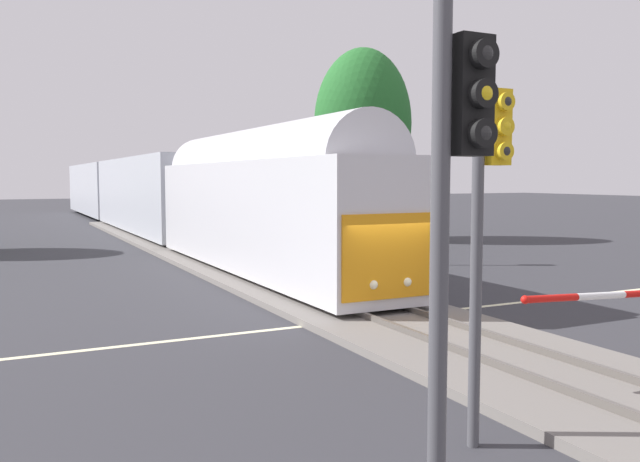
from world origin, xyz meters
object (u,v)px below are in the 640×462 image
(commuter_train, at_px, (148,192))
(oak_far_right, at_px, (363,124))
(traffic_signal_median, at_px, (487,194))
(traffic_signal_far_side, at_px, (398,179))
(traffic_signal_near_left, at_px, (456,202))

(commuter_train, height_order, oak_far_right, oak_far_right)
(commuter_train, height_order, traffic_signal_median, commuter_train)
(commuter_train, relative_size, traffic_signal_far_side, 11.49)
(traffic_signal_far_side, bearing_deg, commuter_train, 107.49)
(traffic_signal_far_side, xyz_separation_m, traffic_signal_median, (-9.19, -16.26, -0.19))
(traffic_signal_near_left, height_order, traffic_signal_median, traffic_signal_near_left)
(traffic_signal_far_side, height_order, traffic_signal_median, traffic_signal_far_side)
(traffic_signal_far_side, height_order, traffic_signal_near_left, traffic_signal_far_side)
(commuter_train, bearing_deg, traffic_signal_near_left, -97.97)
(traffic_signal_median, distance_m, oak_far_right, 29.98)
(oak_far_right, bearing_deg, commuter_train, 138.12)
(traffic_signal_far_side, bearing_deg, oak_far_right, 67.51)
(commuter_train, xyz_separation_m, traffic_signal_near_left, (-5.37, -38.37, 0.70))
(commuter_train, bearing_deg, traffic_signal_median, -94.73)
(traffic_signal_near_left, distance_m, traffic_signal_median, 3.39)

